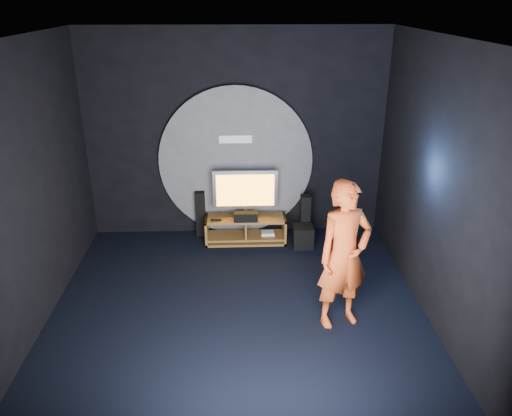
{
  "coord_description": "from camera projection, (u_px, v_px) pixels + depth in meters",
  "views": [
    {
      "loc": [
        0.02,
        -5.64,
        3.93
      ],
      "look_at": [
        0.29,
        1.05,
        1.05
      ],
      "focal_mm": 35.0,
      "sensor_mm": 36.0,
      "label": 1
    }
  ],
  "objects": [
    {
      "name": "floor",
      "position": [
        238.0,
        310.0,
        6.73
      ],
      "size": [
        5.0,
        5.0,
        0.0
      ],
      "primitive_type": "plane",
      "color": "black",
      "rests_on": "ground"
    },
    {
      "name": "back_wall",
      "position": [
        235.0,
        136.0,
        8.34
      ],
      "size": [
        5.0,
        0.04,
        3.5
      ],
      "primitive_type": "cube",
      "color": "black",
      "rests_on": "ground"
    },
    {
      "name": "ceiling",
      "position": [
        233.0,
        37.0,
        5.35
      ],
      "size": [
        5.0,
        5.0,
        0.01
      ],
      "primitive_type": "cube",
      "color": "black",
      "rests_on": "back_wall"
    },
    {
      "name": "tower_speaker_left",
      "position": [
        201.0,
        213.0,
        8.71
      ],
      "size": [
        0.16,
        0.18,
        0.81
      ],
      "primitive_type": "cube",
      "color": "black",
      "rests_on": "ground"
    },
    {
      "name": "tv",
      "position": [
        245.0,
        192.0,
        8.33
      ],
      "size": [
        1.08,
        0.22,
        0.81
      ],
      "color": "#A3A3AA",
      "rests_on": "media_console"
    },
    {
      "name": "remote",
      "position": [
        216.0,
        220.0,
        8.31
      ],
      "size": [
        0.18,
        0.05,
        0.02
      ],
      "primitive_type": "cube",
      "color": "black",
      "rests_on": "media_console"
    },
    {
      "name": "left_wall",
      "position": [
        27.0,
        193.0,
        5.95
      ],
      "size": [
        0.04,
        5.0,
        3.5
      ],
      "primitive_type": "cube",
      "color": "black",
      "rests_on": "ground"
    },
    {
      "name": "center_speaker",
      "position": [
        246.0,
        217.0,
        8.28
      ],
      "size": [
        0.4,
        0.15,
        0.15
      ],
      "primitive_type": "cube",
      "color": "black",
      "rests_on": "media_console"
    },
    {
      "name": "tower_speaker_right",
      "position": [
        305.0,
        218.0,
        8.54
      ],
      "size": [
        0.16,
        0.18,
        0.81
      ],
      "primitive_type": "cube",
      "color": "black",
      "rests_on": "ground"
    },
    {
      "name": "wall_disc_panel",
      "position": [
        236.0,
        162.0,
        8.46
      ],
      "size": [
        2.6,
        0.11,
        2.6
      ],
      "color": "#515156",
      "rests_on": "ground"
    },
    {
      "name": "player",
      "position": [
        344.0,
        255.0,
        6.13
      ],
      "size": [
        0.82,
        0.67,
        1.94
      ],
      "primitive_type": "imported",
      "rotation": [
        0.0,
        0.0,
        0.33
      ],
      "color": "#CE491C",
      "rests_on": "ground"
    },
    {
      "name": "subwoofer",
      "position": [
        303.0,
        236.0,
        8.37
      ],
      "size": [
        0.33,
        0.33,
        0.37
      ],
      "primitive_type": "cube",
      "color": "black",
      "rests_on": "ground"
    },
    {
      "name": "media_console",
      "position": [
        246.0,
        231.0,
        8.54
      ],
      "size": [
        1.37,
        0.45,
        0.45
      ],
      "color": "olive",
      "rests_on": "ground"
    },
    {
      "name": "right_wall",
      "position": [
        439.0,
        187.0,
        6.13
      ],
      "size": [
        0.04,
        5.0,
        3.5
      ],
      "primitive_type": "cube",
      "color": "black",
      "rests_on": "ground"
    },
    {
      "name": "front_wall",
      "position": [
        237.0,
        309.0,
        3.75
      ],
      "size": [
        5.0,
        0.04,
        3.5
      ],
      "primitive_type": "cube",
      "color": "black",
      "rests_on": "ground"
    }
  ]
}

